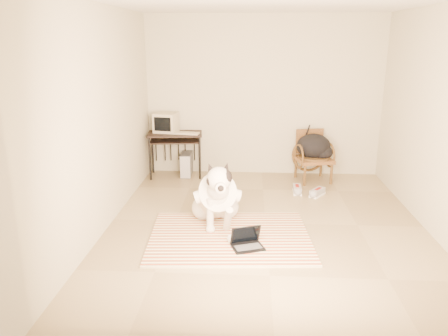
# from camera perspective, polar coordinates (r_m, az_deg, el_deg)

# --- Properties ---
(floor) EXTENTS (4.50, 4.50, 0.00)m
(floor) POSITION_cam_1_polar(r_m,az_deg,el_deg) (5.72, 5.44, -7.17)
(floor) COLOR #92805A
(floor) RESTS_ON ground
(ceiling) EXTENTS (4.50, 4.50, 0.00)m
(ceiling) POSITION_cam_1_polar(r_m,az_deg,el_deg) (5.26, 6.29, 20.89)
(ceiling) COLOR silver
(ceiling) RESTS_ON wall_back
(wall_back) EXTENTS (4.50, 0.00, 4.50)m
(wall_back) POSITION_cam_1_polar(r_m,az_deg,el_deg) (7.55, 5.18, 9.28)
(wall_back) COLOR #BFB99D
(wall_back) RESTS_ON floor
(wall_front) EXTENTS (4.50, 0.00, 4.50)m
(wall_front) POSITION_cam_1_polar(r_m,az_deg,el_deg) (3.14, 7.39, -1.01)
(wall_front) COLOR #BFB99D
(wall_front) RESTS_ON floor
(wall_left) EXTENTS (0.00, 4.50, 4.50)m
(wall_left) POSITION_cam_1_polar(r_m,az_deg,el_deg) (5.61, -15.16, 6.29)
(wall_left) COLOR #BFB99D
(wall_left) RESTS_ON floor
(wall_right) EXTENTS (0.00, 4.50, 4.50)m
(wall_right) POSITION_cam_1_polar(r_m,az_deg,el_deg) (5.77, 26.19, 5.44)
(wall_right) COLOR #BFB99D
(wall_right) RESTS_ON floor
(rug) EXTENTS (2.00, 1.58, 0.02)m
(rug) POSITION_cam_1_polar(r_m,az_deg,el_deg) (5.30, 0.76, -8.97)
(rug) COLOR #B34123
(rug) RESTS_ON floor
(dog) EXTENTS (0.62, 1.24, 0.93)m
(dog) POSITION_cam_1_polar(r_m,az_deg,el_deg) (5.51, -0.96, -3.87)
(dog) COLOR silver
(dog) RESTS_ON rug
(laptop) EXTENTS (0.41, 0.35, 0.24)m
(laptop) POSITION_cam_1_polar(r_m,az_deg,el_deg) (5.01, 3.01, -9.64)
(laptop) COLOR black
(laptop) RESTS_ON rug
(computer_desk) EXTENTS (0.96, 0.61, 0.76)m
(computer_desk) POSITION_cam_1_polar(r_m,az_deg,el_deg) (7.48, -6.43, 3.76)
(computer_desk) COLOR black
(computer_desk) RESTS_ON floor
(crt_monitor) EXTENTS (0.42, 0.41, 0.33)m
(crt_monitor) POSITION_cam_1_polar(r_m,az_deg,el_deg) (7.54, -7.57, 5.92)
(crt_monitor) COLOR #B3A98C
(crt_monitor) RESTS_ON computer_desk
(desk_keyboard) EXTENTS (0.44, 0.22, 0.03)m
(desk_keyboard) POSITION_cam_1_polar(r_m,az_deg,el_deg) (7.36, -4.96, 4.55)
(desk_keyboard) COLOR #B3A98C
(desk_keyboard) RESTS_ON computer_desk
(pc_tower) EXTENTS (0.19, 0.43, 0.40)m
(pc_tower) POSITION_cam_1_polar(r_m,az_deg,el_deg) (7.61, -4.92, 0.49)
(pc_tower) COLOR #474749
(pc_tower) RESTS_ON floor
(rattan_chair) EXTENTS (0.66, 0.64, 0.84)m
(rattan_chair) POSITION_cam_1_polar(r_m,az_deg,el_deg) (7.43, 11.53, 1.58)
(rattan_chair) COLOR brown
(rattan_chair) RESTS_ON floor
(backpack) EXTENTS (0.60, 0.46, 0.42)m
(backpack) POSITION_cam_1_polar(r_m,az_deg,el_deg) (7.37, 11.81, 2.67)
(backpack) COLOR black
(backpack) RESTS_ON rattan_chair
(sneaker_left) EXTENTS (0.13, 0.31, 0.11)m
(sneaker_left) POSITION_cam_1_polar(r_m,az_deg,el_deg) (6.86, 9.53, -2.81)
(sneaker_left) COLOR white
(sneaker_left) RESTS_ON floor
(sneaker_right) EXTENTS (0.28, 0.32, 0.11)m
(sneaker_right) POSITION_cam_1_polar(r_m,az_deg,el_deg) (6.79, 12.09, -3.17)
(sneaker_right) COLOR white
(sneaker_right) RESTS_ON floor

